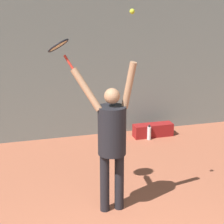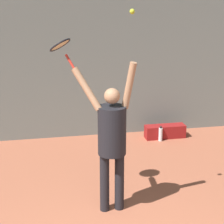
{
  "view_description": "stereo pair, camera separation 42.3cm",
  "coord_description": "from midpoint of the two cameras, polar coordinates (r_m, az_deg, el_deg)",
  "views": [
    {
      "loc": [
        -1.01,
        -2.73,
        3.0
      ],
      "look_at": [
        0.37,
        2.13,
        1.44
      ],
      "focal_mm": 65.0,
      "sensor_mm": 36.0,
      "label": 1
    },
    {
      "loc": [
        -0.6,
        -2.83,
        3.0
      ],
      "look_at": [
        0.37,
        2.13,
        1.44
      ],
      "focal_mm": 65.0,
      "sensor_mm": 36.0,
      "label": 2
    }
  ],
  "objects": [
    {
      "name": "tennis_player",
      "position": [
        5.4,
        2.21,
        -3.44
      ],
      "size": [
        0.84,
        0.48,
        2.1
      ],
      "color": "black",
      "rests_on": "ground_plane"
    },
    {
      "name": "equipment_bag",
      "position": [
        8.49,
        8.89,
        -2.74
      ],
      "size": [
        0.83,
        0.25,
        0.27
      ],
      "color": "maroon",
      "rests_on": "ground_plane"
    },
    {
      "name": "back_wall",
      "position": [
        8.03,
        -5.41,
        13.57
      ],
      "size": [
        18.0,
        0.1,
        5.0
      ],
      "color": "slate",
      "rests_on": "ground_plane"
    },
    {
      "name": "tennis_racket",
      "position": [
        5.33,
        -4.93,
        9.17
      ],
      "size": [
        0.4,
        0.41,
        0.4
      ],
      "color": "red"
    },
    {
      "name": "water_bottle",
      "position": [
        8.29,
        8.3,
        -3.13
      ],
      "size": [
        0.08,
        0.08,
        0.31
      ],
      "color": "silver",
      "rests_on": "ground_plane"
    },
    {
      "name": "tennis_ball",
      "position": [
        5.06,
        5.32,
        13.89
      ],
      "size": [
        0.06,
        0.06,
        0.06
      ],
      "color": "#CCDB2D"
    }
  ]
}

